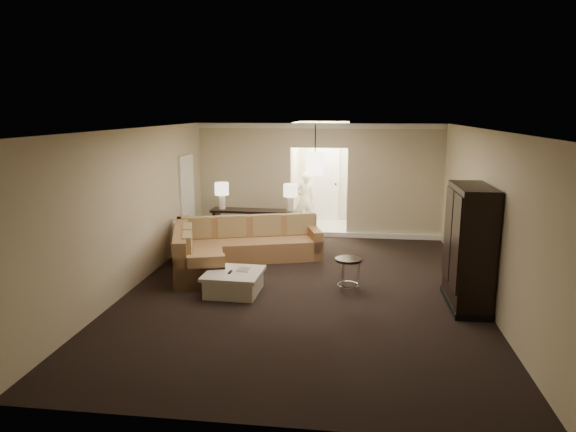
# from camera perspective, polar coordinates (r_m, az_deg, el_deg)

# --- Properties ---
(ground) EXTENTS (8.00, 8.00, 0.00)m
(ground) POSITION_cam_1_polar(r_m,az_deg,el_deg) (9.13, 1.60, -8.21)
(ground) COLOR black
(ground) RESTS_ON ground
(wall_back) EXTENTS (6.00, 0.04, 2.80)m
(wall_back) POSITION_cam_1_polar(r_m,az_deg,el_deg) (12.69, 3.44, 3.95)
(wall_back) COLOR beige
(wall_back) RESTS_ON ground
(wall_front) EXTENTS (6.00, 0.04, 2.80)m
(wall_front) POSITION_cam_1_polar(r_m,az_deg,el_deg) (4.93, -3.00, -8.63)
(wall_front) COLOR beige
(wall_front) RESTS_ON ground
(wall_left) EXTENTS (0.04, 8.00, 2.80)m
(wall_left) POSITION_cam_1_polar(r_m,az_deg,el_deg) (9.52, -16.62, 0.87)
(wall_left) COLOR beige
(wall_left) RESTS_ON ground
(wall_right) EXTENTS (0.04, 8.00, 2.80)m
(wall_right) POSITION_cam_1_polar(r_m,az_deg,el_deg) (8.98, 21.07, -0.07)
(wall_right) COLOR beige
(wall_right) RESTS_ON ground
(ceiling) EXTENTS (6.00, 8.00, 0.02)m
(ceiling) POSITION_cam_1_polar(r_m,az_deg,el_deg) (8.59, 1.71, 9.64)
(ceiling) COLOR silver
(ceiling) RESTS_ON wall_back
(crown_molding) EXTENTS (6.00, 0.10, 0.12)m
(crown_molding) POSITION_cam_1_polar(r_m,az_deg,el_deg) (12.53, 3.50, 9.95)
(crown_molding) COLOR white
(crown_molding) RESTS_ON wall_back
(baseboard) EXTENTS (6.00, 0.10, 0.12)m
(baseboard) POSITION_cam_1_polar(r_m,az_deg,el_deg) (12.89, 3.35, -2.00)
(baseboard) COLOR white
(baseboard) RESTS_ON ground
(side_door) EXTENTS (0.05, 0.90, 2.10)m
(side_door) POSITION_cam_1_polar(r_m,az_deg,el_deg) (12.14, -11.11, 1.72)
(side_door) COLOR white
(side_door) RESTS_ON ground
(foyer) EXTENTS (1.44, 2.02, 2.80)m
(foyer) POSITION_cam_1_polar(r_m,az_deg,el_deg) (14.03, 3.81, 4.28)
(foyer) COLOR white
(foyer) RESTS_ON ground
(sectional_sofa) EXTENTS (3.16, 3.07, 0.90)m
(sectional_sofa) POSITION_cam_1_polar(r_m,az_deg,el_deg) (10.54, -6.07, -3.49)
(sectional_sofa) COLOR brown
(sectional_sofa) RESTS_ON ground
(coffee_table) EXTENTS (0.99, 0.99, 0.40)m
(coffee_table) POSITION_cam_1_polar(r_m,az_deg,el_deg) (8.97, -6.04, -7.31)
(coffee_table) COLOR beige
(coffee_table) RESTS_ON ground
(console_table) EXTENTS (2.12, 0.53, 0.82)m
(console_table) POSITION_cam_1_polar(r_m,az_deg,el_deg) (12.09, -3.56, -0.84)
(console_table) COLOR black
(console_table) RESTS_ON ground
(armoire) EXTENTS (0.58, 1.36, 1.96)m
(armoire) POSITION_cam_1_polar(r_m,az_deg,el_deg) (8.65, 19.44, -3.51)
(armoire) COLOR black
(armoire) RESTS_ON ground
(drink_table) EXTENTS (0.47, 0.47, 0.58)m
(drink_table) POSITION_cam_1_polar(r_m,az_deg,el_deg) (9.03, 6.73, -5.72)
(drink_table) COLOR black
(drink_table) RESTS_ON ground
(table_lamp_left) EXTENTS (0.33, 0.33, 0.62)m
(table_lamp_left) POSITION_cam_1_polar(r_m,az_deg,el_deg) (12.15, -7.37, 2.72)
(table_lamp_left) COLOR white
(table_lamp_left) RESTS_ON console_table
(table_lamp_right) EXTENTS (0.33, 0.33, 0.62)m
(table_lamp_right) POSITION_cam_1_polar(r_m,az_deg,el_deg) (11.81, 0.27, 2.56)
(table_lamp_right) COLOR white
(table_lamp_right) RESTS_ON console_table
(pendant_light) EXTENTS (0.38, 0.38, 1.09)m
(pendant_light) POSITION_cam_1_polar(r_m,az_deg,el_deg) (11.33, 3.02, 5.84)
(pendant_light) COLOR black
(pendant_light) RESTS_ON ceiling
(person) EXTENTS (0.68, 0.57, 1.61)m
(person) POSITION_cam_1_polar(r_m,az_deg,el_deg) (13.99, 1.90, 2.22)
(person) COLOR #EEE9C9
(person) RESTS_ON ground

